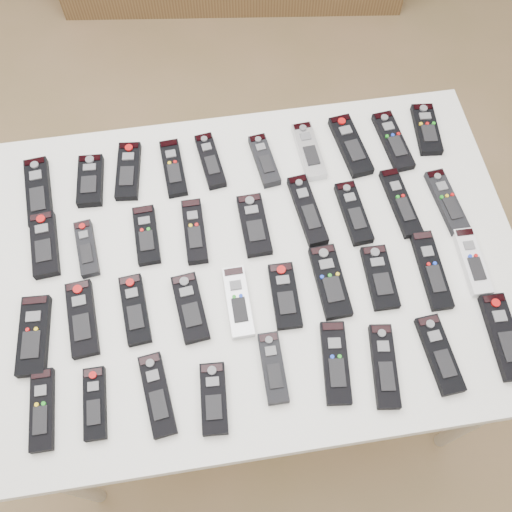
{
  "coord_description": "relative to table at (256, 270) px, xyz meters",
  "views": [
    {
      "loc": [
        -0.2,
        -0.72,
        1.98
      ],
      "look_at": [
        -0.11,
        -0.13,
        0.8
      ],
      "focal_mm": 40.0,
      "sensor_mm": 36.0,
      "label": 1
    }
  ],
  "objects": [
    {
      "name": "remote_3",
      "position": [
        -0.17,
        0.29,
        0.07
      ],
      "size": [
        0.06,
        0.17,
        0.02
      ],
      "primitive_type": "cube",
      "rotation": [
        0.0,
        0.0,
        0.06
      ],
      "color": "black",
      "rests_on": "table"
    },
    {
      "name": "remote_27",
      "position": [
        0.4,
        -0.09,
        0.07
      ],
      "size": [
        0.05,
        0.2,
        0.02
      ],
      "primitive_type": "cube",
      "rotation": [
        0.0,
        0.0,
        -0.01
      ],
      "color": "black",
      "rests_on": "table"
    },
    {
      "name": "remote_0",
      "position": [
        -0.51,
        0.26,
        0.07
      ],
      "size": [
        0.07,
        0.2,
        0.02
      ],
      "primitive_type": "cube",
      "rotation": [
        0.0,
        0.0,
        0.09
      ],
      "color": "black",
      "rests_on": "table"
    },
    {
      "name": "remote_20",
      "position": [
        -0.41,
        -0.09,
        0.07
      ],
      "size": [
        0.07,
        0.18,
        0.02
      ],
      "primitive_type": "cube",
      "rotation": [
        0.0,
        0.0,
        0.08
      ],
      "color": "black",
      "rests_on": "table"
    },
    {
      "name": "remote_25",
      "position": [
        0.16,
        -0.09,
        0.07
      ],
      "size": [
        0.07,
        0.18,
        0.02
      ],
      "primitive_type": "cube",
      "rotation": [
        0.0,
        0.0,
        0.04
      ],
      "color": "black",
      "rests_on": "table"
    },
    {
      "name": "remote_17",
      "position": [
        0.37,
        0.1,
        0.07
      ],
      "size": [
        0.06,
        0.19,
        0.02
      ],
      "primitive_type": "cube",
      "rotation": [
        0.0,
        0.0,
        0.08
      ],
      "color": "black",
      "rests_on": "table"
    },
    {
      "name": "remote_29",
      "position": [
        -0.49,
        -0.28,
        0.07
      ],
      "size": [
        0.05,
        0.17,
        0.02
      ],
      "primitive_type": "cube",
      "rotation": [
        0.0,
        0.0,
        -0.0
      ],
      "color": "black",
      "rests_on": "table"
    },
    {
      "name": "remote_22",
      "position": [
        -0.16,
        -0.1,
        0.07
      ],
      "size": [
        0.07,
        0.17,
        0.02
      ],
      "primitive_type": "cube",
      "rotation": [
        0.0,
        0.0,
        0.11
      ],
      "color": "black",
      "rests_on": "table"
    },
    {
      "name": "remote_10",
      "position": [
        -0.49,
        0.11,
        0.07
      ],
      "size": [
        0.07,
        0.17,
        0.02
      ],
      "primitive_type": "cube",
      "rotation": [
        0.0,
        0.0,
        0.08
      ],
      "color": "black",
      "rests_on": "table"
    },
    {
      "name": "remote_13",
      "position": [
        -0.13,
        0.09,
        0.07
      ],
      "size": [
        0.05,
        0.17,
        0.02
      ],
      "primitive_type": "cube",
      "rotation": [
        0.0,
        0.0,
        0.0
      ],
      "color": "black",
      "rests_on": "table"
    },
    {
      "name": "remote_35",
      "position": [
        0.23,
        -0.3,
        0.07
      ],
      "size": [
        0.07,
        0.19,
        0.02
      ],
      "primitive_type": "cube",
      "rotation": [
        0.0,
        0.0,
        -0.14
      ],
      "color": "black",
      "rests_on": "table"
    },
    {
      "name": "remote_16",
      "position": [
        0.25,
        0.08,
        0.07
      ],
      "size": [
        0.06,
        0.17,
        0.02
      ],
      "primitive_type": "cube",
      "rotation": [
        0.0,
        0.0,
        0.07
      ],
      "color": "black",
      "rests_on": "table"
    },
    {
      "name": "remote_4",
      "position": [
        -0.07,
        0.29,
        0.07
      ],
      "size": [
        0.07,
        0.17,
        0.02
      ],
      "primitive_type": "cube",
      "rotation": [
        0.0,
        0.0,
        0.12
      ],
      "color": "black",
      "rests_on": "table"
    },
    {
      "name": "remote_37",
      "position": [
        0.51,
        -0.27,
        0.07
      ],
      "size": [
        0.06,
        0.2,
        0.02
      ],
      "primitive_type": "cube",
      "rotation": [
        0.0,
        0.0,
        -0.04
      ],
      "color": "black",
      "rests_on": "table"
    },
    {
      "name": "remote_30",
      "position": [
        -0.38,
        -0.28,
        0.07
      ],
      "size": [
        0.05,
        0.15,
        0.02
      ],
      "primitive_type": "cube",
      "rotation": [
        0.0,
        0.0,
        -0.01
      ],
      "color": "black",
      "rests_on": "table"
    },
    {
      "name": "remote_11",
      "position": [
        -0.39,
        0.08,
        0.07
      ],
      "size": [
        0.06,
        0.15,
        0.02
      ],
      "primitive_type": "cube",
      "rotation": [
        0.0,
        0.0,
        0.11
      ],
      "color": "black",
      "rests_on": "table"
    },
    {
      "name": "remote_5",
      "position": [
        0.06,
        0.27,
        0.07
      ],
      "size": [
        0.06,
        0.16,
        0.02
      ],
      "primitive_type": "cube",
      "rotation": [
        0.0,
        0.0,
        0.12
      ],
      "color": "black",
      "rests_on": "table"
    },
    {
      "name": "remote_32",
      "position": [
        -0.14,
        -0.31,
        0.07
      ],
      "size": [
        0.06,
        0.15,
        0.02
      ],
      "primitive_type": "cube",
      "rotation": [
        0.0,
        0.0,
        -0.07
      ],
      "color": "black",
      "rests_on": "table"
    },
    {
      "name": "remote_18",
      "position": [
        0.49,
        0.08,
        0.07
      ],
      "size": [
        0.06,
        0.19,
        0.02
      ],
      "primitive_type": "cube",
      "rotation": [
        0.0,
        0.0,
        0.09
      ],
      "color": "black",
      "rests_on": "table"
    },
    {
      "name": "remote_1",
      "position": [
        -0.38,
        0.28,
        0.07
      ],
      "size": [
        0.07,
        0.15,
        0.02
      ],
      "primitive_type": "cube",
      "rotation": [
        0.0,
        0.0,
        -0.06
      ],
      "color": "black",
      "rests_on": "table"
    },
    {
      "name": "remote_14",
      "position": [
        0.01,
        0.09,
        0.07
      ],
      "size": [
        0.07,
        0.16,
        0.02
      ],
      "primitive_type": "cube",
      "rotation": [
        0.0,
        0.0,
        0.02
      ],
      "color": "black",
      "rests_on": "table"
    },
    {
      "name": "remote_12",
      "position": [
        -0.25,
        0.1,
        0.07
      ],
      "size": [
        0.06,
        0.16,
        0.02
      ],
      "primitive_type": "cube",
      "rotation": [
        0.0,
        0.0,
        0.04
      ],
      "color": "black",
      "rests_on": "table"
    },
    {
      "name": "remote_34",
      "position": [
        0.13,
        -0.27,
        0.07
      ],
      "size": [
        0.07,
        0.18,
        0.02
      ],
      "primitive_type": "cube",
      "rotation": [
        0.0,
        0.0,
        -0.12
      ],
      "color": "black",
      "rests_on": "table"
    },
    {
      "name": "remote_33",
      "position": [
        -0.0,
        -0.27,
        0.07
      ],
      "size": [
        0.05,
        0.15,
        0.02
      ],
      "primitive_type": "cube",
      "rotation": [
        0.0,
        0.0,
        -0.0
      ],
      "color": "black",
      "rests_on": "table"
    },
    {
      "name": "ground",
      "position": [
        0.11,
        0.13,
        -0.72
      ],
      "size": [
        4.0,
        4.0,
        0.0
      ],
      "primitive_type": "plane",
      "color": "olive",
      "rests_on": "ground"
    },
    {
      "name": "remote_36",
      "position": [
        0.36,
        -0.29,
        0.07
      ],
      "size": [
        0.06,
        0.18,
        0.02
      ],
      "primitive_type": "cube",
      "rotation": [
        0.0,
        0.0,
        0.07
      ],
      "color": "black",
      "rests_on": "table"
    },
    {
      "name": "remote_2",
      "position": [
        -0.28,
        0.29,
        0.07
      ],
      "size": [
        0.07,
        0.17,
        0.02
      ],
      "primitive_type": "cube",
      "rotation": [
        0.0,
        0.0,
        -0.11
      ],
      "color": "black",
      "rests_on": "table"
    },
    {
      "name": "remote_6",
      "position": [
        0.18,
        0.28,
        0.07
      ],
      "size": [
        0.06,
        0.17,
        0.02
      ],
      "primitive_type": "cube",
      "rotation": [
        0.0,
        0.0,
        0.06
      ],
      "color": "#B7B7BC",
      "rests_on": "table"
    },
    {
      "name": "remote_26",
      "position": [
        0.27,
        -0.09,
        0.07
      ],
      "size": [
        0.06,
        0.16,
        0.02
      ],
      "primitive_type": "cube",
      "rotation": [
        0.0,
        0.0,
        -0.02
      ],
      "color": "black",
      "rests_on": "table"
    },
    {
      "name": "remote_15",
      "position": [
        0.14,
        0.11,
        0.07
      ],
      "size": [
        0.07,
        0.2,
        0.02
      ],
      "primitive_type": "cube",
      "rotation": [
        0.0,
        0.0,
        0.11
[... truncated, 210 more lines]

